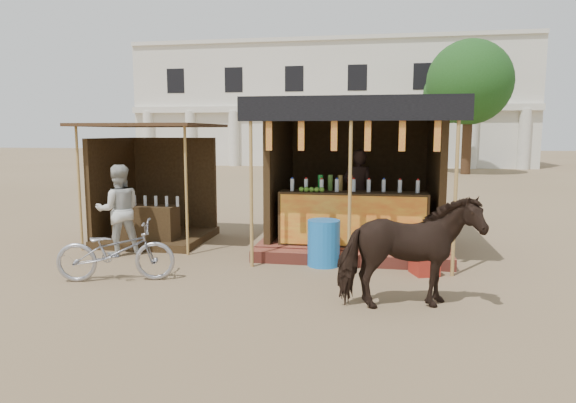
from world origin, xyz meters
The scene contains 11 objects.
ground centered at (0.00, 0.00, 0.00)m, with size 120.00×120.00×0.00m, color #846B4C.
main_stall centered at (1.00, 3.36, 1.03)m, with size 3.60×3.61×2.78m.
secondary_stall centered at (-3.17, 3.24, 0.85)m, with size 2.40×2.40×2.38m.
cow centered at (1.82, -0.10, 0.73)m, with size 0.78×1.72×1.45m, color black.
motorbike centered at (-2.41, 0.41, 0.46)m, with size 0.60×1.73×0.91m, color #9D9EA6.
bystander centered at (-3.17, 1.97, 0.82)m, with size 0.80×0.62×1.64m, color #BBBCB6.
blue_barrel centered at (0.56, 1.84, 0.38)m, with size 0.54×0.54×0.77m, color blue.
red_crate centered at (2.18, 1.56, 0.15)m, with size 0.36×0.40×0.30m, color maroon.
cooler centered at (2.35, 2.59, 0.23)m, with size 0.64×0.44×0.46m.
background_building centered at (-2.00, 29.94, 3.98)m, with size 26.00×7.45×8.18m.
tree centered at (5.81, 22.14, 4.63)m, with size 4.50×4.40×7.00m.
Camera 1 is at (1.44, -6.52, 2.22)m, focal length 32.00 mm.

